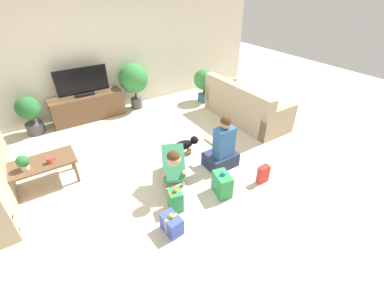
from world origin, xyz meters
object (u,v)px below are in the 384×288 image
dog (186,144)px  tv (83,83)px  potted_plant_back_right (134,80)px  person_kneeling (173,165)px  gift_bag_a (263,174)px  tv_console (88,107)px  potted_plant_corner_right (204,81)px  gift_box_a (222,184)px  mug (50,160)px  person_sitting (222,149)px  tabletop_plant (23,162)px  coffee_table (39,166)px  gift_box_c (176,200)px  potted_plant_back_left (30,112)px  gift_box_b (172,224)px  sofa_right (244,107)px

dog → tv: bearing=31.5°
tv → potted_plant_back_right: (1.12, -0.05, -0.12)m
person_kneeling → gift_bag_a: (1.19, -0.73, -0.21)m
tv_console → potted_plant_corner_right: (2.75, -0.61, 0.24)m
dog → gift_box_a: gift_box_a is taller
gift_box_a → mug: bearing=142.6°
person_sitting → tabletop_plant: 2.95m
tv_console → mug: size_ratio=12.79×
coffee_table → potted_plant_back_right: 2.98m
gift_box_c → coffee_table: bearing=133.5°
tv_console → tabletop_plant: (-1.35, -1.97, 0.26)m
tv → potted_plant_back_left: tv is taller
potted_plant_corner_right → gift_box_b: size_ratio=2.72×
coffee_table → person_sitting: person_sitting is taller
person_sitting → dog: (-0.32, 0.63, -0.14)m
tv_console → potted_plant_back_right: bearing=-2.6°
tv_console → gift_box_b: size_ratio=4.97×
coffee_table → potted_plant_back_right: potted_plant_back_right is taller
potted_plant_back_left → mug: potted_plant_back_left is taller
tv → person_sitting: 3.37m
potted_plant_back_left → potted_plant_back_right: size_ratio=0.73×
potted_plant_back_left → gift_bag_a: potted_plant_back_left is taller
person_kneeling → sofa_right: bearing=48.9°
potted_plant_corner_right → potted_plant_back_left: (-3.87, 0.56, -0.06)m
tv → gift_bag_a: (1.70, -3.70, -0.68)m
sofa_right → tabletop_plant: (-4.25, -0.02, 0.23)m
mug → tabletop_plant: bearing=173.9°
sofa_right → person_sitting: size_ratio=2.06×
gift_box_a → tabletop_plant: (-2.34, 1.58, 0.37)m
potted_plant_back_right → mug: (-2.15, -1.95, -0.24)m
potted_plant_corner_right → potted_plant_back_right: (-1.63, 0.56, 0.19)m
potted_plant_back_right → dog: size_ratio=1.86×
potted_plant_corner_right → mug: bearing=-159.8°
potted_plant_corner_right → tabletop_plant: 4.32m
person_sitting → dog: bearing=-63.9°
gift_box_b → person_sitting: bearing=27.8°
potted_plant_back_left → coffee_table: bearing=-92.3°
tv_console → potted_plant_back_right: 1.20m
coffee_table → mug: mug is taller
potted_plant_back_right → gift_bag_a: (0.58, -3.65, -0.56)m
mug → dog: bearing=-10.4°
potted_plant_corner_right → potted_plant_back_right: size_ratio=0.78×
potted_plant_back_right → person_kneeling: potted_plant_back_right is taller
person_sitting → potted_plant_back_right: bearing=-85.1°
coffee_table → gift_box_c: size_ratio=2.74×
potted_plant_back_right → gift_box_b: potted_plant_back_right is taller
sofa_right → tv_console: size_ratio=1.29×
gift_box_c → tabletop_plant: (-1.61, 1.48, 0.38)m
potted_plant_corner_right → gift_bag_a: size_ratio=2.65×
gift_box_c → person_kneeling: bearing=63.3°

